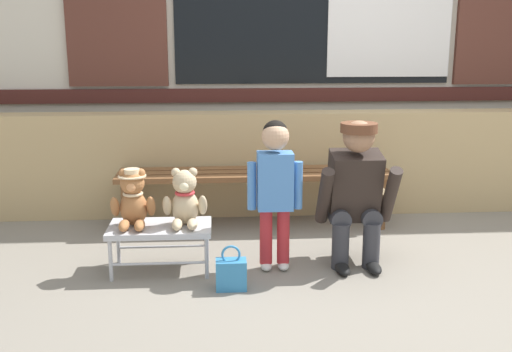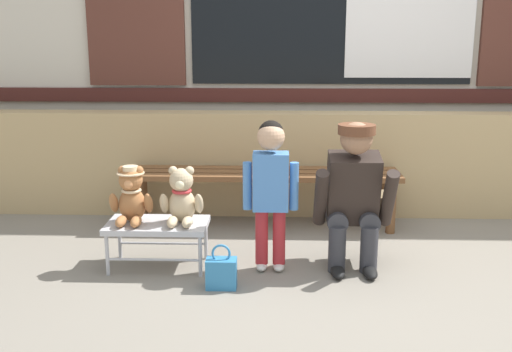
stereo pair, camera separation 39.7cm
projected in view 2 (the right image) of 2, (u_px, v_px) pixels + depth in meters
ground_plane at (351, 280)px, 3.65m from camera, size 60.00×60.00×0.00m
brick_low_wall at (332, 164)px, 4.94m from camera, size 8.12×0.25×0.85m
shop_facade at (332, 2)px, 5.14m from camera, size 8.29×0.26×3.47m
wooden_bench_long at (263, 180)px, 4.62m from camera, size 2.10×0.40×0.44m
small_display_bench at (158, 227)px, 3.81m from camera, size 0.64×0.36×0.30m
teddy_bear_with_hat at (131, 196)px, 3.77m from camera, size 0.28×0.27×0.36m
teddy_bear_plain at (182, 198)px, 3.76m from camera, size 0.28×0.26×0.36m
child_standing at (271, 179)px, 3.70m from camera, size 0.35×0.18×0.96m
adult_crouching at (355, 195)px, 3.76m from camera, size 0.50×0.49×0.95m
handbag_on_ground at (221, 272)px, 3.53m from camera, size 0.18×0.11×0.27m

